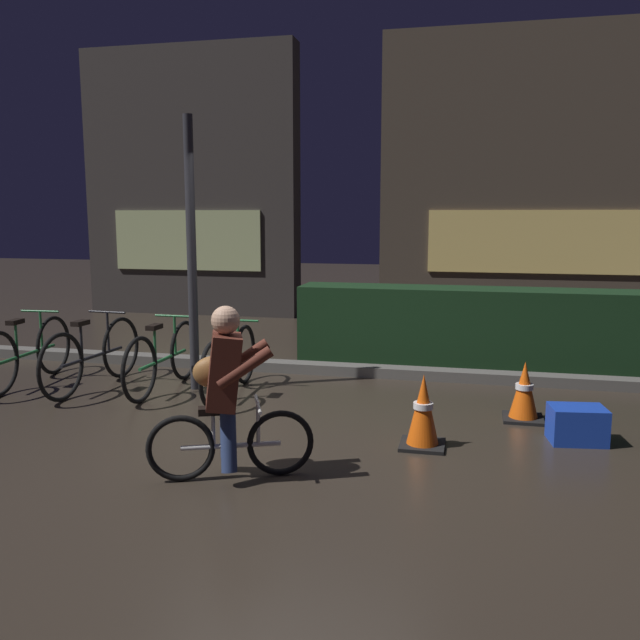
{
  "coord_description": "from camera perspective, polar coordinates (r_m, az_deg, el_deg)",
  "views": [
    {
      "loc": [
        1.58,
        -5.36,
        1.86
      ],
      "look_at": [
        0.2,
        0.6,
        0.9
      ],
      "focal_mm": 37.56,
      "sensor_mm": 36.0,
      "label": 1
    }
  ],
  "objects": [
    {
      "name": "storefront_right",
      "position": [
        12.64,
        19.08,
        11.47
      ],
      "size": [
        5.94,
        0.54,
        5.08
      ],
      "color": "#42382D",
      "rests_on": "ground"
    },
    {
      "name": "parked_bike_left_mid",
      "position": [
        7.63,
        -18.78,
        -2.86
      ],
      "size": [
        0.46,
        1.76,
        0.81
      ],
      "rotation": [
        0.0,
        0.0,
        1.5
      ],
      "color": "black",
      "rests_on": "ground"
    },
    {
      "name": "storefront_left",
      "position": [
        12.97,
        -10.91,
        11.32
      ],
      "size": [
        4.09,
        0.54,
        4.91
      ],
      "color": "#383330",
      "rests_on": "ground"
    },
    {
      "name": "ground_plane",
      "position": [
        5.89,
        -3.26,
        -9.5
      ],
      "size": [
        40.0,
        40.0,
        0.0
      ],
      "primitive_type": "plane",
      "color": "#2D261E"
    },
    {
      "name": "parked_bike_center_left",
      "position": [
        7.34,
        -13.18,
        -3.17
      ],
      "size": [
        0.46,
        1.69,
        0.78
      ],
      "rotation": [
        0.0,
        0.0,
        1.55
      ],
      "color": "black",
      "rests_on": "ground"
    },
    {
      "name": "street_post",
      "position": [
        7.19,
        -10.88,
        5.41
      ],
      "size": [
        0.1,
        0.1,
        2.88
      ],
      "primitive_type": "cylinder",
      "color": "#2D2D33",
      "rests_on": "ground"
    },
    {
      "name": "parked_bike_leftmost",
      "position": [
        8.06,
        -23.66,
        -2.57
      ],
      "size": [
        0.46,
        1.73,
        0.79
      ],
      "rotation": [
        0.0,
        0.0,
        1.63
      ],
      "color": "black",
      "rests_on": "ground"
    },
    {
      "name": "cyclist",
      "position": [
        4.78,
        -8.0,
        -6.1
      ],
      "size": [
        1.11,
        0.54,
        1.25
      ],
      "rotation": [
        0.0,
        0.0,
        0.39
      ],
      "color": "black",
      "rests_on": "ground"
    },
    {
      "name": "blue_crate",
      "position": [
        5.98,
        21.06,
        -8.32
      ],
      "size": [
        0.48,
        0.38,
        0.3
      ],
      "primitive_type": "cube",
      "rotation": [
        0.0,
        0.0,
        0.13
      ],
      "color": "#193DB7",
      "rests_on": "ground"
    },
    {
      "name": "traffic_cone_far",
      "position": [
        6.42,
        17.0,
        -5.89
      ],
      "size": [
        0.36,
        0.36,
        0.55
      ],
      "color": "black",
      "rests_on": "ground"
    },
    {
      "name": "traffic_cone_near",
      "position": [
        5.51,
        8.78,
        -7.76
      ],
      "size": [
        0.36,
        0.36,
        0.6
      ],
      "color": "black",
      "rests_on": "ground"
    },
    {
      "name": "parked_bike_center_right",
      "position": [
        7.04,
        -7.69,
        -3.6
      ],
      "size": [
        0.46,
        1.65,
        0.76
      ],
      "rotation": [
        0.0,
        0.0,
        1.59
      ],
      "color": "black",
      "rests_on": "ground"
    },
    {
      "name": "hedge_row",
      "position": [
        8.58,
        14.33,
        -0.61
      ],
      "size": [
        4.8,
        0.7,
        0.96
      ],
      "primitive_type": "cube",
      "color": "black",
      "rests_on": "ground"
    },
    {
      "name": "sidewalk_curb",
      "position": [
        7.94,
        1.21,
        -4.2
      ],
      "size": [
        12.0,
        0.24,
        0.12
      ],
      "primitive_type": "cube",
      "color": "#56544F",
      "rests_on": "ground"
    }
  ]
}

